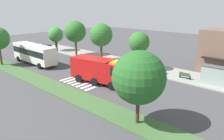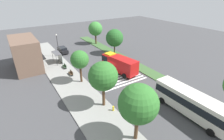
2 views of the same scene
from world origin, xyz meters
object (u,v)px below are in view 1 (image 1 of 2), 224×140
(sidewalk_tree_far_west, at_px, (56,35))
(sidewalk_tree_center, at_px, (101,35))
(fire_hydrant, at_px, (93,58))
(parked_car_west, at_px, (46,48))
(transit_bus, at_px, (34,53))
(sidewalk_tree_east, at_px, (139,42))
(fire_truck, at_px, (102,70))
(bus_stop_shelter, at_px, (215,72))
(median_tree_west, at_px, (139,78))
(bench_west_of_shelter, at_px, (160,70))
(bench_near_shelter, at_px, (185,75))
(sidewalk_tree_west, at_px, (75,32))

(sidewalk_tree_far_west, relative_size, sidewalk_tree_center, 0.77)
(fire_hydrant, bearing_deg, parked_car_west, -173.06)
(transit_bus, relative_size, sidewalk_tree_east, 1.77)
(fire_truck, bearing_deg, sidewalk_tree_far_west, 150.04)
(bus_stop_shelter, distance_m, median_tree_west, 14.93)
(median_tree_west, bearing_deg, bench_west_of_shelter, 112.14)
(fire_truck, bearing_deg, sidewalk_tree_center, 125.07)
(bus_stop_shelter, xyz_separation_m, sidewalk_tree_center, (-20.19, -0.76, 3.16))
(sidewalk_tree_center, bearing_deg, fire_truck, -45.04)
(parked_car_west, bearing_deg, bench_near_shelter, 2.22)
(parked_car_west, xyz_separation_m, sidewalk_tree_center, (15.87, 2.20, 4.19))
(transit_bus, bearing_deg, sidewalk_tree_far_west, -54.43)
(sidewalk_tree_far_west, bearing_deg, fire_hydrant, -2.22)
(median_tree_west, distance_m, fire_hydrant, 24.37)
(fire_truck, xyz_separation_m, sidewalk_tree_west, (-16.03, 8.50, 3.15))
(bench_near_shelter, distance_m, sidewalk_tree_east, 8.71)
(sidewalk_tree_far_west, bearing_deg, sidewalk_tree_east, -0.00)
(bench_west_of_shelter, relative_size, sidewalk_tree_center, 0.23)
(bus_stop_shelter, height_order, sidewalk_tree_center, sidewalk_tree_center)
(bench_west_of_shelter, relative_size, sidewalk_tree_far_west, 0.29)
(parked_car_west, distance_m, median_tree_west, 36.12)
(bench_west_of_shelter, bearing_deg, sidewalk_tree_far_west, -178.48)
(fire_truck, bearing_deg, sidewalk_tree_west, 142.16)
(sidewalk_tree_center, height_order, median_tree_west, sidewalk_tree_center)
(sidewalk_tree_far_west, relative_size, sidewalk_tree_west, 0.75)
(fire_truck, bearing_deg, sidewalk_tree_east, 80.01)
(bus_stop_shelter, xyz_separation_m, sidewalk_tree_east, (-11.69, -0.76, 2.73))
(bus_stop_shelter, height_order, sidewalk_tree_west, sidewalk_tree_west)
(bench_near_shelter, bearing_deg, median_tree_west, -82.35)
(parked_car_west, distance_m, transit_bus, 10.47)
(sidewalk_tree_east, bearing_deg, bench_near_shelter, 5.33)
(bus_stop_shelter, height_order, sidewalk_tree_far_west, sidewalk_tree_far_west)
(bench_near_shelter, relative_size, median_tree_west, 0.24)
(bus_stop_shelter, height_order, median_tree_west, median_tree_west)
(fire_hydrant, bearing_deg, sidewalk_tree_east, 2.75)
(sidewalk_tree_far_west, distance_m, sidewalk_tree_center, 14.83)
(fire_truck, height_order, sidewalk_tree_west, sidewalk_tree_west)
(parked_car_west, xyz_separation_m, median_tree_west, (34.01, -11.61, 3.55))
(fire_truck, height_order, bench_near_shelter, fire_truck)
(fire_truck, xyz_separation_m, sidewalk_tree_far_west, (-23.27, 8.50, 1.85))
(transit_bus, distance_m, bus_stop_shelter, 30.06)
(sidewalk_tree_west, distance_m, sidewalk_tree_east, 16.05)
(bus_stop_shelter, bearing_deg, parked_car_west, -175.31)
(transit_bus, xyz_separation_m, bench_near_shelter, (24.36, 9.92, -1.47))
(sidewalk_tree_east, bearing_deg, fire_truck, -90.10)
(bus_stop_shelter, bearing_deg, fire_truck, -141.64)
(median_tree_west, height_order, fire_hydrant, median_tree_west)
(fire_truck, relative_size, transit_bus, 0.82)
(transit_bus, bearing_deg, bench_west_of_shelter, -154.18)
(sidewalk_tree_center, relative_size, sidewalk_tree_east, 1.14)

